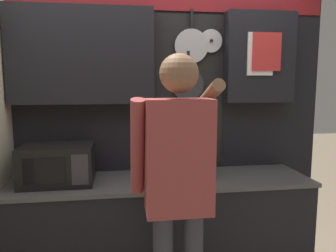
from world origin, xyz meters
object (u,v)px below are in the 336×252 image
object	(u,v)px
microwave	(58,164)
utensil_crock	(142,169)
person	(178,179)
knife_block	(207,165)

from	to	relation	value
microwave	utensil_crock	distance (m)	0.62
utensil_crock	person	bearing A→B (deg)	-75.61
microwave	utensil_crock	xyz separation A→B (m)	(0.62, 0.00, -0.06)
utensil_crock	person	size ratio (longest dim) A/B	0.20
knife_block	utensil_crock	size ratio (longest dim) A/B	0.78
knife_block	person	bearing A→B (deg)	-118.22
person	knife_block	bearing A→B (deg)	61.78
microwave	utensil_crock	size ratio (longest dim) A/B	1.48
microwave	utensil_crock	bearing A→B (deg)	0.23
knife_block	person	distance (m)	0.74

